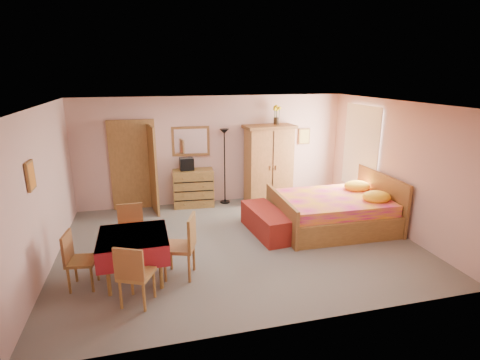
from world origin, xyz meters
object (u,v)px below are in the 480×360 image
object	(u,v)px
chair_south	(136,273)
chair_west	(82,260)
chair_east	(179,246)
chair_north	(131,233)
chest_of_drawers	(193,188)
bed	(332,202)
stereo	(187,164)
floor_lamp	(225,167)
bench	(266,222)
wardrobe	(269,164)
sunflower_vase	(276,115)
wall_mirror	(191,141)
dining_table	(135,257)

from	to	relation	value
chair_south	chair_west	size ratio (longest dim) A/B	1.05
chair_east	chair_north	bearing A→B (deg)	61.24
chest_of_drawers	bed	distance (m)	3.29
stereo	floor_lamp	world-z (taller)	floor_lamp
stereo	bed	distance (m)	3.45
chest_of_drawers	stereo	bearing A→B (deg)	179.95
bed	bench	size ratio (longest dim) A/B	1.59
bed	chair_north	distance (m)	4.02
wardrobe	chair_south	world-z (taller)	wardrobe
wardrobe	sunflower_vase	distance (m)	1.21
chair_north	wardrobe	bearing A→B (deg)	-145.63
wall_mirror	chair_north	distance (m)	3.15
chair_west	wardrobe	bearing A→B (deg)	135.65
chair_south	dining_table	bearing A→B (deg)	118.22
sunflower_vase	stereo	bearing A→B (deg)	179.86
wardrobe	chair_west	xyz separation A→B (m)	(-3.93, -3.07, -0.51)
wall_mirror	bed	xyz separation A→B (m)	(2.61, -2.21, -1.01)
wall_mirror	bed	size ratio (longest dim) A/B	0.38
chair_south	sunflower_vase	bearing A→B (deg)	73.39
chair_south	chair_west	world-z (taller)	chair_south
sunflower_vase	chair_east	distance (m)	4.50
chair_west	bed	bearing A→B (deg)	111.69
sunflower_vase	dining_table	world-z (taller)	sunflower_vase
stereo	dining_table	world-z (taller)	stereo
sunflower_vase	chair_north	distance (m)	4.53
bed	chair_east	world-z (taller)	bed
wall_mirror	chair_east	xyz separation A→B (m)	(-0.64, -3.41, -1.04)
chest_of_drawers	wardrobe	world-z (taller)	wardrobe
sunflower_vase	dining_table	xyz separation A→B (m)	(-3.39, -3.14, -1.77)
chest_of_drawers	sunflower_vase	world-z (taller)	sunflower_vase
wardrobe	sunflower_vase	bearing A→B (deg)	23.53
floor_lamp	chair_north	bearing A→B (deg)	-131.54
chair_east	chair_south	bearing A→B (deg)	151.32
bed	bench	world-z (taller)	bed
chair_east	stereo	bearing A→B (deg)	9.40
wall_mirror	chair_west	size ratio (longest dim) A/B	1.01
wardrobe	chair_east	distance (m)	4.01
floor_lamp	chair_west	distance (m)	4.32
bench	dining_table	bearing A→B (deg)	-155.40
sunflower_vase	wardrobe	bearing A→B (deg)	-152.11
floor_lamp	chair_south	size ratio (longest dim) A/B	1.99
wardrobe	dining_table	world-z (taller)	wardrobe
wall_mirror	stereo	world-z (taller)	wall_mirror
floor_lamp	bench	distance (m)	2.17
sunflower_vase	chair_south	distance (m)	5.34
chair_south	wall_mirror	bearing A→B (deg)	96.99
bench	chest_of_drawers	bearing A→B (deg)	121.04
bench	chair_west	world-z (taller)	chair_west
stereo	chair_west	xyz separation A→B (m)	(-1.94, -3.18, -0.60)
sunflower_vase	chair_east	bearing A→B (deg)	-130.17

